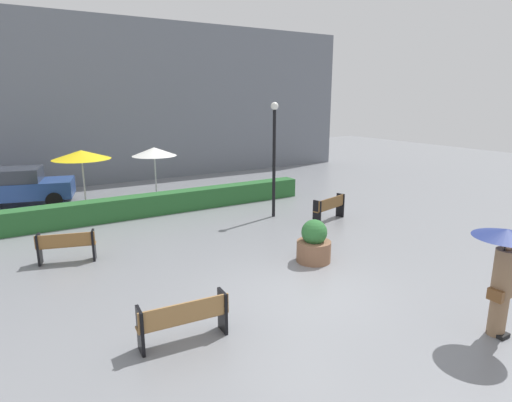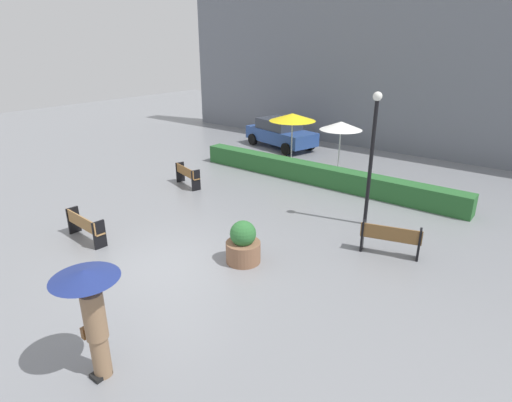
% 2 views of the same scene
% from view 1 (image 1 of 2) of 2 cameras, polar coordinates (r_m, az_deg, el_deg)
% --- Properties ---
extents(ground_plane, '(60.00, 60.00, 0.00)m').
position_cam_1_polar(ground_plane, '(10.17, 6.09, -12.06)').
color(ground_plane, gray).
extents(bench_near_left, '(1.70, 0.49, 0.84)m').
position_cam_1_polar(bench_near_left, '(8.16, -9.65, -15.19)').
color(bench_near_left, '#9E7242').
rests_on(bench_near_left, ground).
extents(bench_far_left, '(1.53, 0.76, 0.85)m').
position_cam_1_polar(bench_far_left, '(12.73, -24.08, -5.38)').
color(bench_far_left, olive).
rests_on(bench_far_left, ground).
extents(bench_far_right, '(1.65, 0.74, 0.89)m').
position_cam_1_polar(bench_far_right, '(15.70, 9.88, -0.75)').
color(bench_far_right, brown).
rests_on(bench_far_right, ground).
extents(pedestrian_with_umbrella, '(1.16, 1.16, 2.13)m').
position_cam_1_polar(pedestrian_with_umbrella, '(9.07, 30.30, -7.19)').
color(pedestrian_with_umbrella, '#8C6B4C').
rests_on(pedestrian_with_umbrella, ground).
extents(planter_pot, '(0.94, 0.94, 1.19)m').
position_cam_1_polar(planter_pot, '(11.81, 7.76, -5.68)').
color(planter_pot, brown).
rests_on(planter_pot, ground).
extents(lamp_post, '(0.28, 0.28, 4.24)m').
position_cam_1_polar(lamp_post, '(15.70, 2.45, 7.02)').
color(lamp_post, black).
rests_on(lamp_post, ground).
extents(patio_umbrella_yellow, '(2.20, 2.20, 2.42)m').
position_cam_1_polar(patio_umbrella_yellow, '(17.93, -22.38, 5.75)').
color(patio_umbrella_yellow, silver).
rests_on(patio_umbrella_yellow, ground).
extents(patio_umbrella_white, '(1.82, 1.82, 2.40)m').
position_cam_1_polar(patio_umbrella_white, '(18.13, -13.49, 6.44)').
color(patio_umbrella_white, silver).
rests_on(patio_umbrella_white, ground).
extents(hedge_strip, '(11.91, 0.70, 0.79)m').
position_cam_1_polar(hedge_strip, '(17.02, -11.82, -0.19)').
color(hedge_strip, '#28602D').
rests_on(hedge_strip, ground).
extents(building_facade, '(28.00, 1.20, 8.34)m').
position_cam_1_polar(building_facade, '(23.91, -18.01, 12.52)').
color(building_facade, slate).
rests_on(building_facade, ground).
extents(parked_car, '(4.50, 2.76, 1.57)m').
position_cam_1_polar(parked_car, '(20.22, -29.39, 1.72)').
color(parked_car, '#28478C').
rests_on(parked_car, ground).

